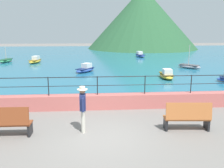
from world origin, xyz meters
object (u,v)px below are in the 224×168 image
(boat_4, at_px, (85,69))
(boat_5, at_px, (140,55))
(person_walking, at_px, (83,107))
(boat_6, at_px, (6,60))
(bench_main, at_px, (6,122))
(boat_2, at_px, (166,75))
(bench_far, at_px, (187,116))
(boat_0, at_px, (35,60))
(boat_1, at_px, (189,66))

(boat_4, height_order, boat_5, same)
(boat_4, bearing_deg, person_walking, -88.58)
(boat_5, height_order, boat_6, boat_6)
(bench_main, bearing_deg, boat_6, 108.92)
(boat_2, relative_size, boat_5, 0.96)
(bench_main, xyz_separation_m, boat_6, (-7.01, 20.45, -0.30))
(boat_6, bearing_deg, boat_2, -34.19)
(bench_far, bearing_deg, boat_5, 83.28)
(bench_far, xyz_separation_m, boat_4, (-4.24, 13.06, -0.23))
(boat_0, distance_m, boat_2, 15.71)
(person_walking, relative_size, boat_6, 0.72)
(boat_2, xyz_separation_m, boat_5, (0.79, 14.99, 0.00))
(boat_0, bearing_deg, boat_4, -47.90)
(boat_4, xyz_separation_m, boat_5, (7.15, 11.62, 0.00))
(boat_1, xyz_separation_m, boat_6, (-19.45, 5.99, -0.00))
(boat_6, bearing_deg, bench_far, -56.22)
(boat_2, distance_m, boat_5, 15.01)
(bench_far, xyz_separation_m, boat_6, (-13.64, 20.40, -0.30))
(boat_6, bearing_deg, boat_1, -17.12)
(boat_1, xyz_separation_m, boat_5, (-2.90, 10.28, 0.06))
(person_walking, relative_size, boat_1, 0.75)
(boat_4, relative_size, boat_5, 0.98)
(bench_far, bearing_deg, bench_main, -179.57)
(boat_6, bearing_deg, boat_0, -13.34)
(person_walking, bearing_deg, boat_5, 74.42)
(boat_4, bearing_deg, boat_6, 142.04)
(boat_5, bearing_deg, bench_main, -111.10)
(boat_2, bearing_deg, boat_5, 86.97)
(bench_far, relative_size, person_walking, 0.99)
(bench_far, xyz_separation_m, boat_2, (2.12, 9.69, -0.23))
(person_walking, relative_size, boat_5, 0.72)
(bench_far, relative_size, boat_4, 0.72)
(boat_0, height_order, boat_6, boat_6)
(boat_5, bearing_deg, boat_4, -121.60)
(boat_4, distance_m, boat_5, 13.65)
(bench_main, distance_m, boat_0, 19.92)
(bench_main, relative_size, boat_6, 0.71)
(boat_2, relative_size, boat_4, 0.97)
(boat_5, relative_size, boat_6, 1.01)
(boat_1, distance_m, boat_6, 20.36)
(person_walking, bearing_deg, boat_0, 107.71)
(person_walking, height_order, boat_5, person_walking)
(boat_1, relative_size, boat_6, 0.96)
(bench_far, bearing_deg, boat_1, 68.03)
(bench_main, xyz_separation_m, bench_far, (6.63, 0.05, 0.00))
(boat_1, height_order, boat_4, boat_1)
(bench_far, bearing_deg, boat_4, 107.99)
(boat_0, relative_size, boat_4, 1.02)
(boat_1, height_order, boat_6, boat_1)
(boat_1, bearing_deg, bench_far, -111.97)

